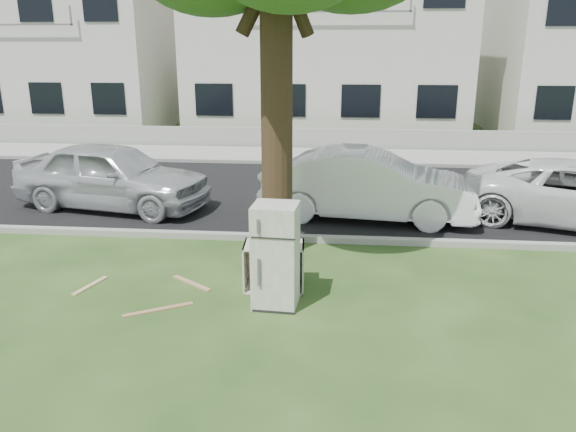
# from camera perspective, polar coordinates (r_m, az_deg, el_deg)

# --- Properties ---
(ground) EXTENTS (120.00, 120.00, 0.00)m
(ground) POSITION_cam_1_polar(r_m,az_deg,el_deg) (8.52, 0.25, -8.14)
(ground) COLOR #213F16
(road) EXTENTS (120.00, 7.00, 0.01)m
(road) POSITION_cam_1_polar(r_m,az_deg,el_deg) (14.17, 2.45, 2.27)
(road) COLOR black
(road) RESTS_ON ground
(kerb_near) EXTENTS (120.00, 0.18, 0.12)m
(kerb_near) POSITION_cam_1_polar(r_m,az_deg,el_deg) (10.78, 1.43, -2.59)
(kerb_near) COLOR gray
(kerb_near) RESTS_ON ground
(kerb_far) EXTENTS (120.00, 0.18, 0.12)m
(kerb_far) POSITION_cam_1_polar(r_m,az_deg,el_deg) (17.62, 3.07, 5.20)
(kerb_far) COLOR gray
(kerb_far) RESTS_ON ground
(sidewalk) EXTENTS (120.00, 2.80, 0.01)m
(sidewalk) POSITION_cam_1_polar(r_m,az_deg,el_deg) (19.04, 3.26, 6.11)
(sidewalk) COLOR gray
(sidewalk) RESTS_ON ground
(low_wall) EXTENTS (120.00, 0.15, 0.70)m
(low_wall) POSITION_cam_1_polar(r_m,az_deg,el_deg) (20.55, 3.46, 7.91)
(low_wall) COLOR gray
(low_wall) RESTS_ON ground
(townhouse_left) EXTENTS (10.20, 8.16, 7.04)m
(townhouse_left) POSITION_cam_1_polar(r_m,az_deg,el_deg) (28.19, -22.20, 15.71)
(townhouse_left) COLOR beige
(townhouse_left) RESTS_ON ground
(townhouse_center) EXTENTS (11.22, 8.16, 7.44)m
(townhouse_center) POSITION_cam_1_polar(r_m,az_deg,el_deg) (25.18, 4.03, 17.30)
(townhouse_center) COLOR beige
(townhouse_center) RESTS_ON ground
(fridge) EXTENTS (0.66, 0.62, 1.51)m
(fridge) POSITION_cam_1_polar(r_m,az_deg,el_deg) (7.98, -1.27, -4.04)
(fridge) COLOR silver
(fridge) RESTS_ON ground
(cabinet) EXTENTS (0.95, 0.63, 0.72)m
(cabinet) POSITION_cam_1_polar(r_m,az_deg,el_deg) (8.68, -1.43, -5.08)
(cabinet) COLOR silver
(cabinet) RESTS_ON ground
(plank_a) EXTENTS (0.90, 0.57, 0.02)m
(plank_a) POSITION_cam_1_polar(r_m,az_deg,el_deg) (8.31, -13.04, -9.24)
(plank_a) COLOR #AC7853
(plank_a) RESTS_ON ground
(plank_b) EXTENTS (0.74, 0.57, 0.02)m
(plank_b) POSITION_cam_1_polar(r_m,az_deg,el_deg) (9.06, -9.77, -6.73)
(plank_b) COLOR tan
(plank_b) RESTS_ON ground
(plank_c) EXTENTS (0.29, 0.73, 0.02)m
(plank_c) POSITION_cam_1_polar(r_m,az_deg,el_deg) (9.38, -19.44, -6.67)
(plank_c) COLOR tan
(plank_c) RESTS_ON ground
(car_center) EXTENTS (4.67, 2.09, 1.49)m
(car_center) POSITION_cam_1_polar(r_m,az_deg,el_deg) (12.11, 8.15, 3.15)
(car_center) COLOR white
(car_center) RESTS_ON ground
(car_left) EXTENTS (4.74, 2.65, 1.52)m
(car_left) POSITION_cam_1_polar(r_m,az_deg,el_deg) (13.39, -17.43, 3.95)
(car_left) COLOR #B3B5BB
(car_left) RESTS_ON ground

